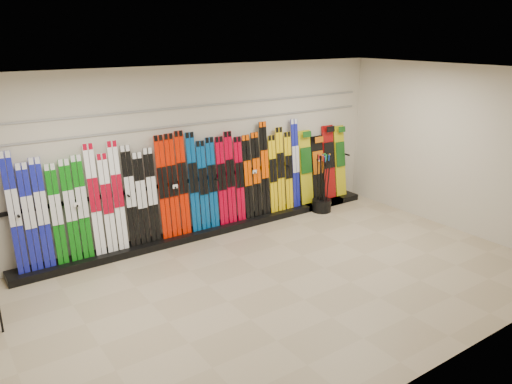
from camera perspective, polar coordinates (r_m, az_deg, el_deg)
floor at (r=7.44m, az=2.72°, el=-10.42°), size 8.00×8.00×0.00m
back_wall at (r=8.90m, az=-6.97°, el=4.58°), size 8.00×0.00×8.00m
right_wall at (r=9.76m, az=21.95°, el=4.58°), size 0.00×5.00×5.00m
ceiling at (r=6.58m, az=3.11°, el=13.28°), size 8.00×8.00×0.00m
ski_rack_base at (r=9.25m, az=-4.76°, el=-4.19°), size 8.00×0.40×0.12m
skis at (r=8.68m, az=-8.93°, el=0.43°), size 5.36×0.19×1.82m
snowboards at (r=10.58m, az=7.65°, el=3.10°), size 1.25×0.24×1.54m
pole_bin at (r=10.33m, az=7.50°, el=-1.52°), size 0.40×0.40×0.25m
ski_poles at (r=10.17m, az=7.67°, el=1.03°), size 0.32×0.33×1.18m
slatwall_rail_0 at (r=8.78m, az=-7.03°, el=7.73°), size 7.60×0.02×0.03m
slatwall_rail_1 at (r=8.74m, az=-7.10°, el=9.67°), size 7.60×0.02×0.03m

